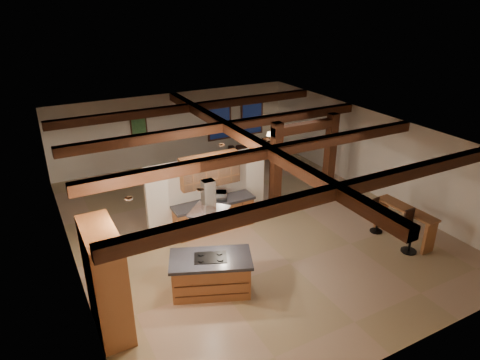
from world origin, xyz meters
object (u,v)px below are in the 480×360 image
object	(u,v)px
sofa	(253,149)
bar_counter	(405,218)
kitchen_island	(211,274)
dining_table	(230,181)

from	to	relation	value
sofa	bar_counter	xyz separation A→B (m)	(0.44, -7.94, 0.36)
kitchen_island	bar_counter	bearing A→B (deg)	-4.52
dining_table	sofa	xyz separation A→B (m)	(2.42, 2.52, 0.01)
kitchen_island	bar_counter	world-z (taller)	bar_counter
kitchen_island	dining_table	distance (m)	5.80
bar_counter	kitchen_island	bearing A→B (deg)	175.48
dining_table	sofa	distance (m)	3.50
dining_table	sofa	world-z (taller)	sofa
kitchen_island	dining_table	size ratio (longest dim) A/B	1.27
kitchen_island	sofa	world-z (taller)	kitchen_island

